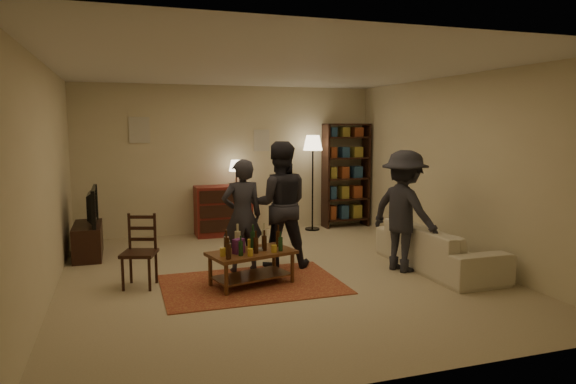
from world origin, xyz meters
name	(u,v)px	position (x,y,z in m)	size (l,w,h in m)	color
floor	(278,275)	(0.00, 0.00, 0.00)	(6.00, 6.00, 0.00)	#C6B793
room_shell	(195,135)	(-0.65, 2.98, 1.81)	(6.00, 6.00, 6.00)	beige
rug	(252,284)	(-0.43, -0.30, 0.01)	(2.20, 1.50, 0.01)	maroon
coffee_table	(251,255)	(-0.44, -0.30, 0.38)	(1.15, 0.81, 0.77)	brown
dining_chair	(140,248)	(-1.75, 0.09, 0.48)	(0.50, 0.50, 0.91)	black
tv_stand	(88,232)	(-2.44, 1.80, 0.38)	(0.40, 1.00, 1.06)	black
dresser	(224,209)	(-0.19, 2.71, 0.48)	(1.00, 0.50, 1.36)	maroon
bookshelf	(346,174)	(2.25, 2.78, 1.03)	(0.90, 0.34, 2.02)	black
floor_lamp	(313,150)	(1.50, 2.65, 1.53)	(0.36, 0.36, 1.80)	black
sofa	(438,247)	(2.20, -0.40, 0.30)	(2.08, 0.81, 0.61)	beige
person_left	(242,216)	(-0.40, 0.32, 0.77)	(0.56, 0.37, 1.53)	#2B2A33
person_right	(279,205)	(0.15, 0.40, 0.88)	(0.86, 0.67, 1.76)	#222128
person_by_sofa	(404,211)	(1.70, -0.32, 0.82)	(1.07, 0.61, 1.65)	#26262D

